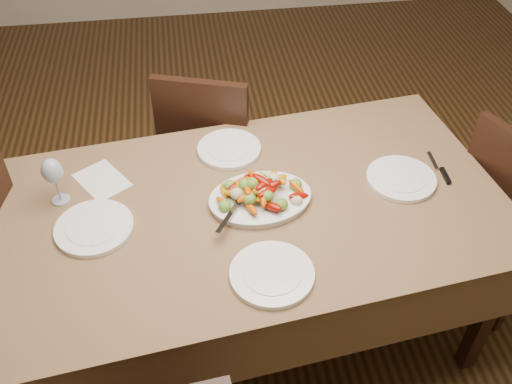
{
  "coord_description": "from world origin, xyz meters",
  "views": [
    {
      "loc": [
        -0.4,
        -1.75,
        2.2
      ],
      "look_at": [
        -0.18,
        -0.25,
        0.82
      ],
      "focal_mm": 40.0,
      "sensor_mm": 36.0,
      "label": 1
    }
  ],
  "objects_px": {
    "plate_far": "(229,149)",
    "chair_far": "(214,144)",
    "plate_near": "(272,274)",
    "plate_right": "(401,179)",
    "serving_platter": "(260,200)",
    "wine_glass": "(55,180)",
    "dining_table": "(256,271)",
    "plate_left": "(94,228)"
  },
  "relations": [
    {
      "from": "chair_far",
      "to": "plate_left",
      "type": "distance_m",
      "value": 0.98
    },
    {
      "from": "plate_right",
      "to": "plate_left",
      "type": "bearing_deg",
      "value": -175.26
    },
    {
      "from": "serving_platter",
      "to": "wine_glass",
      "type": "bearing_deg",
      "value": 170.91
    },
    {
      "from": "dining_table",
      "to": "chair_far",
      "type": "relative_size",
      "value": 1.94
    },
    {
      "from": "chair_far",
      "to": "serving_platter",
      "type": "distance_m",
      "value": 0.81
    },
    {
      "from": "plate_far",
      "to": "wine_glass",
      "type": "xyz_separation_m",
      "value": [
        -0.65,
        -0.2,
        0.09
      ]
    },
    {
      "from": "plate_right",
      "to": "serving_platter",
      "type": "bearing_deg",
      "value": -175.72
    },
    {
      "from": "dining_table",
      "to": "chair_far",
      "type": "height_order",
      "value": "chair_far"
    },
    {
      "from": "plate_near",
      "to": "plate_right",
      "type": "bearing_deg",
      "value": 34.49
    },
    {
      "from": "dining_table",
      "to": "plate_right",
      "type": "bearing_deg",
      "value": 5.09
    },
    {
      "from": "plate_right",
      "to": "plate_far",
      "type": "bearing_deg",
      "value": 156.28
    },
    {
      "from": "plate_near",
      "to": "plate_far",
      "type": "bearing_deg",
      "value": 95.54
    },
    {
      "from": "wine_glass",
      "to": "plate_near",
      "type": "bearing_deg",
      "value": -33.14
    },
    {
      "from": "dining_table",
      "to": "serving_platter",
      "type": "distance_m",
      "value": 0.39
    },
    {
      "from": "plate_near",
      "to": "wine_glass",
      "type": "bearing_deg",
      "value": 146.86
    },
    {
      "from": "plate_left",
      "to": "plate_near",
      "type": "xyz_separation_m",
      "value": [
        0.58,
        -0.3,
        0.0
      ]
    },
    {
      "from": "serving_platter",
      "to": "plate_near",
      "type": "relative_size",
      "value": 1.33
    },
    {
      "from": "dining_table",
      "to": "plate_left",
      "type": "xyz_separation_m",
      "value": [
        -0.58,
        -0.04,
        0.39
      ]
    },
    {
      "from": "serving_platter",
      "to": "wine_glass",
      "type": "height_order",
      "value": "wine_glass"
    },
    {
      "from": "serving_platter",
      "to": "wine_glass",
      "type": "relative_size",
      "value": 1.8
    },
    {
      "from": "serving_platter",
      "to": "wine_glass",
      "type": "xyz_separation_m",
      "value": [
        -0.73,
        0.12,
        0.09
      ]
    },
    {
      "from": "plate_left",
      "to": "wine_glass",
      "type": "bearing_deg",
      "value": 127.65
    },
    {
      "from": "plate_left",
      "to": "plate_near",
      "type": "height_order",
      "value": "same"
    },
    {
      "from": "dining_table",
      "to": "wine_glass",
      "type": "bearing_deg",
      "value": 169.96
    },
    {
      "from": "plate_right",
      "to": "plate_near",
      "type": "distance_m",
      "value": 0.69
    },
    {
      "from": "serving_platter",
      "to": "plate_left",
      "type": "xyz_separation_m",
      "value": [
        -0.6,
        -0.05,
        -0.0
      ]
    },
    {
      "from": "plate_near",
      "to": "plate_left",
      "type": "bearing_deg",
      "value": 153.09
    },
    {
      "from": "serving_platter",
      "to": "plate_left",
      "type": "bearing_deg",
      "value": -174.83
    },
    {
      "from": "plate_left",
      "to": "plate_near",
      "type": "relative_size",
      "value": 0.99
    },
    {
      "from": "plate_left",
      "to": "chair_far",
      "type": "bearing_deg",
      "value": 58.92
    },
    {
      "from": "plate_left",
      "to": "plate_far",
      "type": "xyz_separation_m",
      "value": [
        0.52,
        0.37,
        0.0
      ]
    },
    {
      "from": "plate_far",
      "to": "chair_far",
      "type": "bearing_deg",
      "value": 94.97
    },
    {
      "from": "dining_table",
      "to": "wine_glass",
      "type": "relative_size",
      "value": 8.98
    },
    {
      "from": "plate_far",
      "to": "plate_near",
      "type": "bearing_deg",
      "value": -84.46
    },
    {
      "from": "dining_table",
      "to": "chair_far",
      "type": "bearing_deg",
      "value": 97.53
    },
    {
      "from": "chair_far",
      "to": "plate_near",
      "type": "relative_size",
      "value": 3.44
    },
    {
      "from": "chair_far",
      "to": "wine_glass",
      "type": "xyz_separation_m",
      "value": [
        -0.61,
        -0.63,
        0.39
      ]
    },
    {
      "from": "chair_far",
      "to": "plate_near",
      "type": "height_order",
      "value": "chair_far"
    },
    {
      "from": "plate_near",
      "to": "dining_table",
      "type": "bearing_deg",
      "value": 90.38
    },
    {
      "from": "dining_table",
      "to": "chair_far",
      "type": "distance_m",
      "value": 0.77
    },
    {
      "from": "chair_far",
      "to": "plate_near",
      "type": "xyz_separation_m",
      "value": [
        0.1,
        -1.09,
        0.29
      ]
    },
    {
      "from": "serving_platter",
      "to": "plate_near",
      "type": "height_order",
      "value": "serving_platter"
    }
  ]
}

